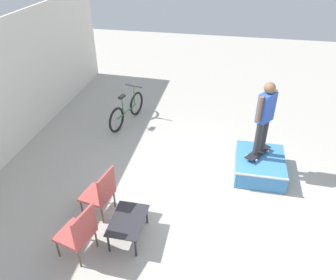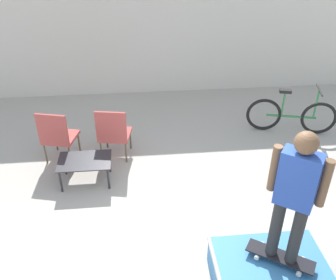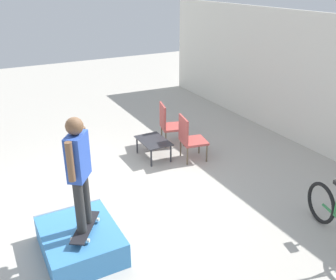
# 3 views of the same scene
# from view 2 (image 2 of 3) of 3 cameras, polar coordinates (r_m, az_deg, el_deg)

# --- Properties ---
(ground_plane) EXTENTS (24.00, 24.00, 0.00)m
(ground_plane) POSITION_cam_2_polar(r_m,az_deg,el_deg) (5.18, -0.20, -15.51)
(ground_plane) COLOR #B7B2A8
(house_wall_back) EXTENTS (12.00, 0.06, 3.00)m
(house_wall_back) POSITION_cam_2_polar(r_m,az_deg,el_deg) (8.70, -3.43, 16.41)
(house_wall_back) COLOR white
(house_wall_back) RESTS_ON ground_plane
(skate_ramp_box) EXTENTS (1.29, 1.03, 0.41)m
(skate_ramp_box) POSITION_cam_2_polar(r_m,az_deg,el_deg) (4.73, 15.32, -19.67)
(skate_ramp_box) COLOR #3D84C6
(skate_ramp_box) RESTS_ON ground_plane
(skateboard_on_ramp) EXTENTS (0.74, 0.59, 0.07)m
(skateboard_on_ramp) POSITION_cam_2_polar(r_m,az_deg,el_deg) (4.59, 16.72, -16.64)
(skateboard_on_ramp) COLOR black
(skateboard_on_ramp) RESTS_ON skate_ramp_box
(person_skater) EXTENTS (0.48, 0.39, 1.62)m
(person_skater) POSITION_cam_2_polar(r_m,az_deg,el_deg) (3.95, 18.85, -7.31)
(person_skater) COLOR #2D2D2D
(person_skater) RESTS_ON skateboard_on_ramp
(coffee_table) EXTENTS (0.84, 0.56, 0.41)m
(coffee_table) POSITION_cam_2_polar(r_m,az_deg,el_deg) (6.10, -12.57, -3.41)
(coffee_table) COLOR #2D2D33
(coffee_table) RESTS_ON ground_plane
(patio_chair_left) EXTENTS (0.64, 0.64, 0.99)m
(patio_chair_left) POSITION_cam_2_polar(r_m,az_deg,el_deg) (6.63, -16.50, 0.79)
(patio_chair_left) COLOR brown
(patio_chair_left) RESTS_ON ground_plane
(patio_chair_right) EXTENTS (0.61, 0.61, 0.99)m
(patio_chair_right) POSITION_cam_2_polar(r_m,az_deg,el_deg) (6.50, -8.30, 1.23)
(patio_chair_right) COLOR brown
(patio_chair_right) RESTS_ON ground_plane
(bicycle) EXTENTS (1.69, 0.59, 0.94)m
(bicycle) POSITION_cam_2_polar(r_m,az_deg,el_deg) (7.71, 18.27, 3.58)
(bicycle) COLOR black
(bicycle) RESTS_ON ground_plane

